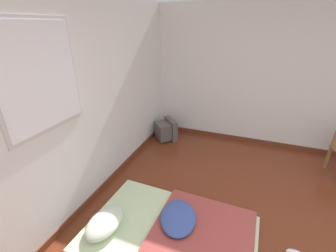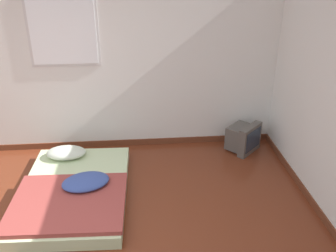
# 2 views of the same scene
# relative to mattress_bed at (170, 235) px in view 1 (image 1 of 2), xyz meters

# --- Properties ---
(wall_back) EXTENTS (8.29, 0.08, 2.60)m
(wall_back) POSITION_rel_mattress_bed_xyz_m (-0.17, 1.27, 1.19)
(wall_back) COLOR white
(wall_back) RESTS_ON ground_plane
(wall_right) EXTENTS (0.08, 7.34, 2.60)m
(wall_right) POSITION_rel_mattress_bed_xyz_m (2.80, -1.23, 1.18)
(wall_right) COLOR white
(wall_right) RESTS_ON ground_plane
(mattress_bed) EXTENTS (1.29, 1.86, 0.29)m
(mattress_bed) POSITION_rel_mattress_bed_xyz_m (0.00, 0.00, 0.00)
(mattress_bed) COLOR beige
(mattress_bed) RESTS_ON ground_plane
(crt_tv) EXTENTS (0.55, 0.55, 0.42)m
(crt_tv) POSITION_rel_mattress_bed_xyz_m (2.30, 0.94, 0.10)
(crt_tv) COLOR #56514C
(crt_tv) RESTS_ON ground_plane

